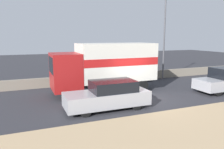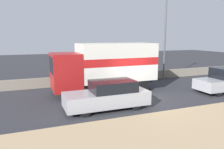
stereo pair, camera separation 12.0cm
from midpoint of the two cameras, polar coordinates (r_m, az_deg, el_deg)
ground_plane at (r=13.75m, az=7.65°, el=-6.58°), size 80.00×80.00×0.00m
dirt_shoulder_foreground at (r=9.68m, az=24.07°, el=-14.50°), size 60.00×6.15×0.04m
stone_wall_backdrop at (r=18.70m, az=-0.86°, el=-0.92°), size 60.00×0.35×0.75m
street_lamp at (r=20.30m, az=13.91°, el=11.10°), size 0.56×0.28×7.70m
box_truck at (r=15.21m, az=-1.19°, el=2.59°), size 7.16×2.50×3.42m
car_hatchback at (r=11.83m, az=-0.72°, el=-5.44°), size 4.54×1.74×1.54m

